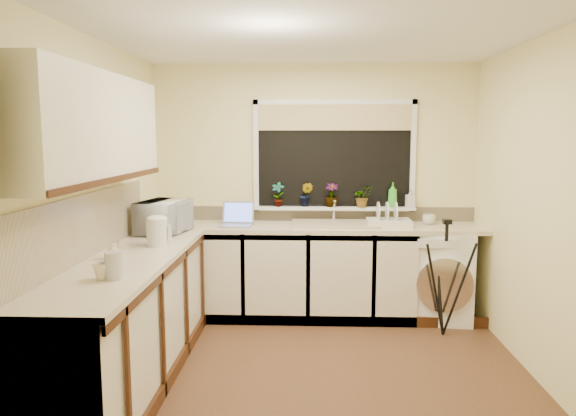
{
  "coord_description": "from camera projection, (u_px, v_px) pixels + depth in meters",
  "views": [
    {
      "loc": [
        -0.04,
        -3.91,
        1.75
      ],
      "look_at": [
        -0.22,
        0.55,
        1.15
      ],
      "focal_mm": 33.76,
      "sensor_mm": 36.0,
      "label": 1
    }
  ],
  "objects": [
    {
      "name": "floor",
      "position": [
        314.0,
        368.0,
        4.11
      ],
      "size": [
        3.2,
        3.2,
        0.0
      ],
      "primitive_type": "plane",
      "color": "brown",
      "rests_on": "ground"
    },
    {
      "name": "ceiling",
      "position": [
        316.0,
        35.0,
        3.78
      ],
      "size": [
        3.2,
        3.2,
        0.0
      ],
      "primitive_type": "plane",
      "rotation": [
        3.14,
        0.0,
        0.0
      ],
      "color": "white",
      "rests_on": "ground"
    },
    {
      "name": "wall_back",
      "position": [
        314.0,
        188.0,
        5.43
      ],
      "size": [
        3.2,
        0.0,
        3.2
      ],
      "primitive_type": "plane",
      "rotation": [
        1.57,
        0.0,
        0.0
      ],
      "color": "#F4E8A3",
      "rests_on": "ground"
    },
    {
      "name": "wall_front",
      "position": [
        319.0,
        252.0,
        2.46
      ],
      "size": [
        3.2,
        0.0,
        3.2
      ],
      "primitive_type": "plane",
      "rotation": [
        -1.57,
        0.0,
        0.0
      ],
      "color": "#F4E8A3",
      "rests_on": "ground"
    },
    {
      "name": "wall_left",
      "position": [
        99.0,
        207.0,
        4.01
      ],
      "size": [
        0.0,
        3.0,
        3.0
      ],
      "primitive_type": "plane",
      "rotation": [
        1.57,
        0.0,
        1.57
      ],
      "color": "#F4E8A3",
      "rests_on": "ground"
    },
    {
      "name": "wall_right",
      "position": [
        538.0,
        209.0,
        3.88
      ],
      "size": [
        0.0,
        3.0,
        3.0
      ],
      "primitive_type": "plane",
      "rotation": [
        1.57,
        0.0,
        -1.57
      ],
      "color": "#F4E8A3",
      "rests_on": "ground"
    },
    {
      "name": "base_cabinet_back",
      "position": [
        280.0,
        272.0,
        5.25
      ],
      "size": [
        2.55,
        0.6,
        0.86
      ],
      "primitive_type": "cube",
      "color": "silver",
      "rests_on": "floor"
    },
    {
      "name": "base_cabinet_left",
      "position": [
        130.0,
        325.0,
        3.8
      ],
      "size": [
        0.54,
        2.4,
        0.86
      ],
      "primitive_type": "cube",
      "color": "silver",
      "rests_on": "floor"
    },
    {
      "name": "worktop_back",
      "position": [
        314.0,
        227.0,
        5.18
      ],
      "size": [
        3.2,
        0.6,
        0.04
      ],
      "primitive_type": "cube",
      "color": "beige",
      "rests_on": "base_cabinet_back"
    },
    {
      "name": "worktop_left",
      "position": [
        127.0,
        262.0,
        3.74
      ],
      "size": [
        0.6,
        2.4,
        0.04
      ],
      "primitive_type": "cube",
      "color": "beige",
      "rests_on": "base_cabinet_left"
    },
    {
      "name": "upper_cabinet",
      "position": [
        93.0,
        128.0,
        3.48
      ],
      "size": [
        0.28,
        1.9,
        0.7
      ],
      "primitive_type": "cube",
      "color": "silver",
      "rests_on": "wall_left"
    },
    {
      "name": "splashback_left",
      "position": [
        85.0,
        227.0,
        3.72
      ],
      "size": [
        0.02,
        2.4,
        0.45
      ],
      "primitive_type": "cube",
      "color": "beige",
      "rests_on": "wall_left"
    },
    {
      "name": "splashback_back",
      "position": [
        313.0,
        213.0,
        5.45
      ],
      "size": [
        3.2,
        0.02,
        0.14
      ],
      "primitive_type": "cube",
      "color": "beige",
      "rests_on": "wall_back"
    },
    {
      "name": "window_glass",
      "position": [
        334.0,
        156.0,
        5.36
      ],
      "size": [
        1.5,
        0.02,
        1.0
      ],
      "primitive_type": "cube",
      "color": "black",
      "rests_on": "wall_back"
    },
    {
      "name": "window_blind",
      "position": [
        335.0,
        117.0,
        5.29
      ],
      "size": [
        1.5,
        0.02,
        0.25
      ],
      "primitive_type": "cube",
      "color": "tan",
      "rests_on": "wall_back"
    },
    {
      "name": "windowsill",
      "position": [
        334.0,
        208.0,
        5.38
      ],
      "size": [
        1.6,
        0.14,
        0.03
      ],
      "primitive_type": "cube",
      "color": "white",
      "rests_on": "wall_back"
    },
    {
      "name": "sink",
      "position": [
        335.0,
        224.0,
        5.17
      ],
      "size": [
        0.82,
        0.46,
        0.03
      ],
      "primitive_type": "cube",
      "color": "tan",
      "rests_on": "worktop_back"
    },
    {
      "name": "faucet",
      "position": [
        334.0,
        210.0,
        5.33
      ],
      "size": [
        0.03,
        0.03,
        0.24
      ],
      "primitive_type": "cylinder",
      "color": "silver",
      "rests_on": "worktop_back"
    },
    {
      "name": "washing_machine",
      "position": [
        437.0,
        274.0,
        5.18
      ],
      "size": [
        0.67,
        0.65,
        0.86
      ],
      "primitive_type": "cube",
      "rotation": [
        0.0,
        0.0,
        -0.11
      ],
      "color": "white",
      "rests_on": "floor"
    },
    {
      "name": "laptop",
      "position": [
        237.0,
        219.0,
        5.14
      ],
      "size": [
        0.32,
        0.3,
        0.22
      ],
      "rotation": [
        0.0,
        0.0,
        -0.06
      ],
      "color": "#95959C",
      "rests_on": "worktop_back"
    },
    {
      "name": "kettle",
      "position": [
        157.0,
        232.0,
        4.18
      ],
      "size": [
        0.16,
        0.16,
        0.21
      ],
      "primitive_type": "cylinder",
      "color": "silver",
      "rests_on": "worktop_left"
    },
    {
      "name": "dish_rack",
      "position": [
        389.0,
        223.0,
        5.12
      ],
      "size": [
        0.42,
        0.31,
        0.06
      ],
      "primitive_type": "cube",
      "rotation": [
        0.0,
        0.0,
        -0.02
      ],
      "color": "silver",
      "rests_on": "worktop_back"
    },
    {
      "name": "tripod",
      "position": [
        445.0,
        278.0,
        4.72
      ],
      "size": [
        0.65,
        0.65,
        1.03
      ],
      "primitive_type": null,
      "rotation": [
        0.0,
        0.0,
        -0.39
      ],
      "color": "black",
      "rests_on": "floor"
    },
    {
      "name": "glass_jug",
      "position": [
        114.0,
        266.0,
        3.22
      ],
      "size": [
        0.11,
        0.11,
        0.16
      ],
      "primitive_type": "cylinder",
      "color": "#B4B8BF",
      "rests_on": "worktop_left"
    },
    {
      "name": "steel_jar",
      "position": [
        114.0,
        250.0,
        3.75
      ],
      "size": [
        0.09,
        0.09,
        0.12
      ],
      "primitive_type": "cylinder",
      "color": "silver",
      "rests_on": "worktop_left"
    },
    {
      "name": "microwave",
      "position": [
        164.0,
        217.0,
        4.74
      ],
      "size": [
        0.43,
        0.56,
        0.28
      ],
      "primitive_type": "imported",
      "rotation": [
        0.0,
        0.0,
        1.39
      ],
      "color": "silver",
      "rests_on": "worktop_left"
    },
    {
      "name": "plant_a",
      "position": [
        278.0,
        194.0,
        5.35
      ],
      "size": [
        0.15,
        0.12,
        0.24
      ],
      "primitive_type": "imported",
      "rotation": [
        0.0,
        0.0,
        -0.25
      ],
      "color": "#999999",
      "rests_on": "windowsill"
    },
    {
      "name": "plant_b",
      "position": [
        306.0,
        194.0,
        5.36
      ],
      "size": [
        0.16,
        0.14,
        0.24
      ],
      "primitive_type": "imported",
      "rotation": [
        0.0,
        0.0,
        -0.32
      ],
      "color": "#999999",
      "rests_on": "windowsill"
    },
    {
      "name": "plant_c",
      "position": [
        331.0,
        195.0,
        5.34
      ],
      "size": [
        0.14,
        0.14,
        0.23
      ],
      "primitive_type": "imported",
      "rotation": [
        0.0,
        0.0,
        -0.06
      ],
      "color": "#999999",
      "rests_on": "windowsill"
    },
    {
      "name": "plant_d",
      "position": [
        362.0,
        197.0,
        5.31
      ],
      "size": [
        0.22,
        0.21,
        0.21
      ],
      "primitive_type": "imported",
      "rotation": [
        0.0,
        0.0,
        0.29
      ],
      "color": "#999999",
      "rests_on": "windowsill"
    },
    {
      "name": "soap_bottle_green",
      "position": [
        393.0,
        195.0,
        5.31
      ],
      "size": [
        0.1,
        0.1,
        0.24
      ],
      "primitive_type": "imported",
      "rotation": [
        0.0,
        0.0,
        -0.07
      ],
      "color": "green",
      "rests_on": "windowsill"
    },
    {
      "name": "soap_bottle_clear",
      "position": [
        410.0,
        198.0,
        5.31
      ],
      "size": [
        0.09,
        0.09,
        0.18
      ],
      "primitive_type": "imported",
      "rotation": [
        0.0,
        0.0,
        0.11
      ],
      "color": "#999999",
      "rests_on": "windowsill"
    },
    {
      "name": "cup_back",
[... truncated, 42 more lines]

